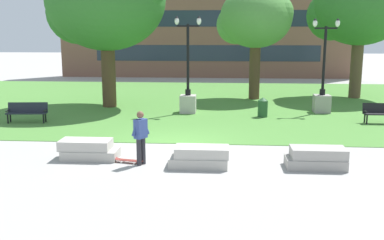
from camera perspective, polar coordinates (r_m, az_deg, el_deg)
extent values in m
plane|color=#A3A09B|center=(16.76, -2.16, -3.06)|extent=(140.00, 140.00, 0.00)
cube|color=#4C8438|center=(26.52, 0.25, 2.30)|extent=(40.00, 20.00, 0.02)
cube|color=#B2ADA3|center=(15.17, -12.72, -4.24)|extent=(1.80, 0.90, 0.32)
cube|color=#BBB6AB|center=(15.14, -13.35, -3.05)|extent=(1.66, 0.83, 0.32)
cube|color=#B2ADA3|center=(13.97, 0.82, -5.30)|extent=(1.80, 0.90, 0.32)
cube|color=#BBB6AB|center=(13.87, 1.27, -4.04)|extent=(1.66, 0.83, 0.32)
cube|color=#9E9991|center=(14.35, 15.37, -5.26)|extent=(1.80, 0.90, 0.32)
cube|color=#A6A098|center=(14.28, 15.73, -4.02)|extent=(1.66, 0.83, 0.32)
cylinder|color=#28282D|center=(14.11, -6.76, -4.07)|extent=(0.15, 0.15, 0.86)
cylinder|color=#28282D|center=(14.26, -6.22, -3.90)|extent=(0.15, 0.15, 0.86)
cube|color=#334784|center=(14.01, -6.55, -1.10)|extent=(0.41, 0.47, 0.60)
cylinder|color=#334784|center=(13.93, -7.18, -0.98)|extent=(0.25, 0.33, 0.54)
cylinder|color=#334784|center=(14.08, -5.94, -0.82)|extent=(0.25, 0.33, 0.54)
sphere|color=brown|center=(13.93, -6.59, 0.67)|extent=(0.22, 0.22, 0.22)
cube|color=maroon|center=(14.50, -7.99, -5.10)|extent=(0.82, 0.37, 0.02)
cube|color=maroon|center=(14.68, -9.59, -4.86)|extent=(0.16, 0.22, 0.06)
cube|color=maroon|center=(14.31, -6.35, -5.19)|extent=(0.16, 0.22, 0.06)
cylinder|color=silver|center=(14.51, -8.96, -5.35)|extent=(0.06, 0.04, 0.06)
cylinder|color=silver|center=(14.70, -8.58, -5.12)|extent=(0.06, 0.04, 0.06)
cylinder|color=silver|center=(14.33, -7.37, -5.52)|extent=(0.06, 0.04, 0.06)
cylinder|color=silver|center=(14.52, -7.01, -5.28)|extent=(0.06, 0.04, 0.06)
cube|color=#1E232D|center=(21.77, -20.28, 0.82)|extent=(1.84, 0.63, 0.05)
cube|color=#1E232D|center=(21.97, -20.12, 1.53)|extent=(1.80, 0.32, 0.46)
cube|color=black|center=(22.03, -22.37, 1.10)|extent=(0.10, 0.40, 0.04)
cube|color=black|center=(21.50, -18.17, 1.16)|extent=(0.10, 0.40, 0.04)
cylinder|color=black|center=(21.93, -22.35, 0.12)|extent=(0.07, 0.07, 0.41)
cylinder|color=black|center=(21.42, -18.33, 0.15)|extent=(0.07, 0.07, 0.41)
cylinder|color=black|center=(22.22, -22.07, 0.28)|extent=(0.07, 0.07, 0.41)
cylinder|color=black|center=(21.72, -18.10, 0.32)|extent=(0.07, 0.07, 0.41)
cube|color=black|center=(21.98, 23.23, 0.69)|extent=(1.81, 0.46, 0.05)
cube|color=black|center=(22.17, 23.06, 1.40)|extent=(1.80, 0.15, 0.46)
cube|color=black|center=(21.69, 21.16, 1.04)|extent=(0.06, 0.40, 0.04)
cylinder|color=black|center=(21.61, 21.32, 0.05)|extent=(0.07, 0.07, 0.41)
cylinder|color=black|center=(21.91, 21.07, 0.21)|extent=(0.07, 0.07, 0.41)
cube|color=gray|center=(23.98, 16.15, 2.01)|extent=(0.80, 0.80, 0.90)
cylinder|color=black|center=(23.89, 16.23, 3.43)|extent=(0.28, 0.28, 0.30)
cylinder|color=black|center=(23.74, 16.43, 7.19)|extent=(0.14, 0.14, 3.45)
cube|color=black|center=(23.70, 16.66, 11.11)|extent=(1.10, 0.08, 0.08)
ellipsoid|color=white|center=(23.59, 15.36, 11.76)|extent=(0.22, 0.22, 0.36)
cone|color=black|center=(23.59, 15.38, 12.24)|extent=(0.20, 0.20, 0.13)
ellipsoid|color=white|center=(23.82, 18.01, 11.61)|extent=(0.22, 0.22, 0.36)
cone|color=black|center=(23.82, 18.04, 12.08)|extent=(0.20, 0.20, 0.13)
cube|color=#ADA89E|center=(22.96, -0.51, 2.06)|extent=(0.80, 0.80, 0.90)
cylinder|color=black|center=(22.87, -0.52, 3.54)|extent=(0.28, 0.28, 0.30)
cylinder|color=black|center=(22.71, -0.52, 7.62)|extent=(0.14, 0.14, 3.56)
cube|color=black|center=(22.67, -0.53, 11.85)|extent=(1.10, 0.08, 0.08)
ellipsoid|color=white|center=(22.72, -1.95, 12.45)|extent=(0.22, 0.22, 0.36)
cone|color=black|center=(22.73, -1.95, 12.94)|extent=(0.20, 0.20, 0.13)
ellipsoid|color=white|center=(22.63, 0.89, 12.46)|extent=(0.22, 0.22, 0.36)
cone|color=black|center=(22.64, 0.89, 12.96)|extent=(0.20, 0.20, 0.13)
cylinder|color=brown|center=(29.81, 20.16, 6.57)|extent=(0.72, 0.72, 4.08)
ellipsoid|color=#2D6B28|center=(29.78, 20.63, 13.46)|extent=(5.64, 5.64, 4.79)
sphere|color=#2D6B28|center=(29.92, 17.33, 12.57)|extent=(3.10, 3.10, 3.10)
cylinder|color=#4C3823|center=(27.80, 7.96, 6.51)|extent=(0.66, 0.66, 3.74)
ellipsoid|color=#4C893D|center=(27.72, 8.14, 12.82)|extent=(4.31, 4.31, 3.66)
sphere|color=#4C893D|center=(28.09, 5.59, 11.97)|extent=(2.37, 2.37, 2.37)
sphere|color=#4C893D|center=(27.39, 10.52, 13.21)|extent=(2.15, 2.15, 2.15)
cylinder|color=#4C3823|center=(25.07, -10.56, 6.23)|extent=(0.76, 0.76, 4.01)
sphere|color=#2D6B28|center=(26.10, -14.25, 13.12)|extent=(3.49, 3.49, 3.49)
cylinder|color=#234C28|center=(22.10, 8.97, 1.43)|extent=(0.48, 0.48, 0.80)
cone|color=#234C28|center=(22.02, 9.01, 2.66)|extent=(0.49, 0.49, 0.16)
cube|color=brown|center=(40.67, 1.94, 12.02)|extent=(26.47, 1.00, 9.38)
cube|color=#232D3D|center=(40.20, 1.89, 8.48)|extent=(19.85, 0.03, 1.40)
cube|color=#232D3D|center=(40.17, 1.92, 12.76)|extent=(19.85, 0.03, 1.40)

